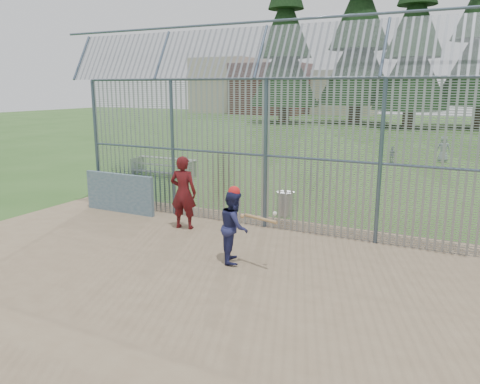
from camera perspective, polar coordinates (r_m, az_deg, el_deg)
The scene contains 13 objects.
ground at distance 10.07m, azimuth -5.24°, elevation -9.49°, with size 120.00×120.00×0.00m, color #2D511E.
dirt_infield at distance 9.68m, azimuth -6.84°, elevation -10.41°, with size 14.00×10.00×0.02m, color #756047.
dugout_wall at distance 14.78m, azimuth -14.46°, elevation -0.11°, with size 2.50×0.12×1.20m, color #38566B.
batter at distance 10.23m, azimuth -0.71°, elevation -4.22°, with size 0.77×0.60×1.59m, color navy.
onlooker at distance 12.68m, azimuth -6.92°, elevation -0.06°, with size 0.72×0.48×1.99m, color maroon.
bg_kid_standing at distance 26.21m, azimuth 23.55°, elevation 4.84°, with size 0.67×0.44×1.38m, color slate.
bg_kid_seated at distance 25.12m, azimuth 18.05°, elevation 4.33°, with size 0.48×0.20×0.82m, color slate.
batting_gear at distance 9.96m, azimuth 0.01°, elevation -0.71°, with size 1.24×0.43×0.64m.
trash_can at distance 14.05m, azimuth 5.54°, elevation -1.42°, with size 0.56×0.56×0.82m.
bleacher at distance 20.70m, azimuth -9.39°, elevation 3.12°, with size 3.00×0.95×0.72m.
backstop_fence at distance 11.83m, azimuth 11.08°, elevation 5.50°, with size 20.09×0.81×5.30m.
conifer_row at distance 49.96m, azimuth 24.68°, elevation 19.71°, with size 38.48×12.26×20.20m.
distant_buildings at distance 70.26m, azimuth 3.39°, elevation 12.52°, with size 26.50×10.50×8.00m.
Camera 1 is at (5.02, -7.86, 3.79)m, focal length 35.00 mm.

